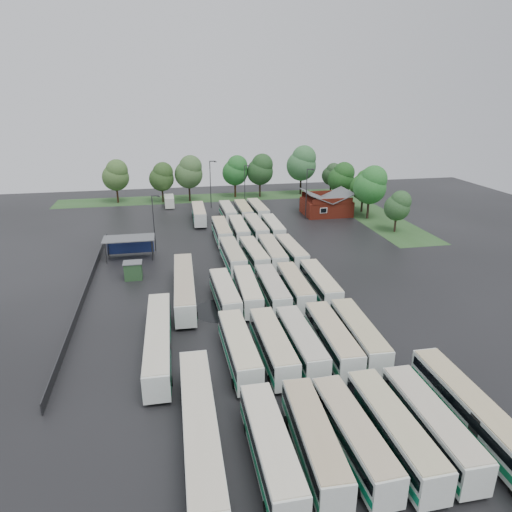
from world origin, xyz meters
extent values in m
plane|color=black|center=(0.00, 0.00, 0.00)|extent=(160.00, 160.00, 0.00)
cube|color=maroon|center=(24.00, 42.80, 1.70)|extent=(10.00, 8.00, 3.40)
cube|color=#4C4F51|center=(21.50, 42.80, 4.30)|extent=(5.07, 8.60, 2.19)
cube|color=#4C4F51|center=(26.50, 42.80, 4.30)|extent=(5.07, 8.60, 2.19)
cube|color=maroon|center=(24.00, 38.80, 3.90)|extent=(9.00, 0.20, 1.20)
cube|color=silver|center=(22.00, 38.75, 2.00)|extent=(1.60, 0.12, 1.20)
cylinder|color=#2D2D30|center=(-20.80, 20.00, 1.70)|extent=(0.16, 0.16, 3.40)
cylinder|color=#2D2D30|center=(-13.60, 20.00, 1.70)|extent=(0.16, 0.16, 3.40)
cylinder|color=#2D2D30|center=(-20.80, 23.20, 1.70)|extent=(0.16, 0.16, 3.40)
cylinder|color=#2D2D30|center=(-13.60, 23.20, 1.70)|extent=(0.16, 0.16, 3.40)
cube|color=#4C4F51|center=(-17.20, 21.60, 3.50)|extent=(8.20, 4.20, 0.15)
cube|color=navy|center=(-17.20, 23.50, 1.60)|extent=(7.60, 0.08, 2.60)
cube|color=#244725|center=(-16.20, 12.60, 1.25)|extent=(2.50, 2.00, 2.50)
cube|color=#4C4F51|center=(-16.20, 12.60, 2.56)|extent=(2.70, 2.20, 0.12)
cube|color=#284C21|center=(2.00, 64.80, 0.01)|extent=(80.00, 10.00, 0.01)
cube|color=#284C21|center=(34.00, 42.80, 0.01)|extent=(10.00, 50.00, 0.01)
cube|color=#2D2D30|center=(-22.20, 8.00, 0.60)|extent=(0.10, 50.00, 1.20)
cube|color=silver|center=(-4.45, -26.19, 1.78)|extent=(2.49, 11.74, 2.69)
cube|color=black|center=(-4.45, -26.19, 2.32)|extent=(2.55, 11.27, 0.86)
cube|color=#0B7947|center=(-4.45, -26.19, 1.19)|extent=(2.54, 11.51, 0.59)
cube|color=beige|center=(-4.45, -26.19, 3.18)|extent=(2.39, 11.39, 0.12)
cylinder|color=black|center=(-4.45, -29.95, 0.44)|extent=(2.49, 0.94, 0.94)
cylinder|color=black|center=(-4.45, -22.44, 0.44)|extent=(2.49, 0.94, 0.94)
cube|color=silver|center=(-1.10, -25.88, 1.74)|extent=(2.83, 11.50, 2.62)
cube|color=black|center=(-1.10, -25.88, 2.26)|extent=(2.87, 11.04, 0.84)
cube|color=#1A8156|center=(-1.10, -25.88, 1.16)|extent=(2.87, 11.27, 0.58)
cube|color=tan|center=(-1.10, -25.88, 3.09)|extent=(2.72, 11.15, 0.11)
cylinder|color=black|center=(-1.10, -29.53, 0.43)|extent=(2.42, 0.91, 0.91)
cylinder|color=black|center=(-1.10, -22.23, 0.43)|extent=(2.42, 0.91, 0.91)
cube|color=silver|center=(1.89, -26.08, 1.74)|extent=(2.82, 11.52, 2.62)
cube|color=black|center=(1.89, -26.08, 2.26)|extent=(2.86, 11.07, 0.84)
cube|color=#078654|center=(1.89, -26.08, 1.16)|extent=(2.86, 11.30, 0.58)
cube|color=tan|center=(1.89, -26.08, 3.10)|extent=(2.71, 11.18, 0.11)
cylinder|color=black|center=(1.89, -29.74, 0.43)|extent=(2.43, 0.92, 0.92)
cylinder|color=black|center=(1.89, -22.42, 0.43)|extent=(2.43, 0.92, 0.92)
cube|color=silver|center=(5.05, -26.21, 1.82)|extent=(2.72, 11.98, 2.74)
cube|color=black|center=(5.05, -26.21, 2.36)|extent=(2.77, 11.51, 0.88)
cube|color=#0E8659|center=(5.05, -26.21, 1.21)|extent=(2.76, 11.74, 0.60)
cube|color=tan|center=(5.05, -26.21, 3.23)|extent=(2.61, 11.62, 0.12)
cylinder|color=black|center=(5.05, -30.03, 0.45)|extent=(2.54, 0.95, 0.95)
cylinder|color=black|center=(5.05, -22.39, 0.45)|extent=(2.54, 0.95, 0.95)
cube|color=silver|center=(8.22, -26.11, 1.79)|extent=(2.47, 11.77, 2.70)
cube|color=black|center=(8.22, -26.11, 2.33)|extent=(2.52, 11.30, 0.86)
cube|color=#097542|center=(8.22, -26.11, 1.20)|extent=(2.51, 11.54, 0.59)
cube|color=#B5AB94|center=(8.22, -26.11, 3.19)|extent=(2.37, 11.42, 0.12)
cylinder|color=black|center=(8.22, -29.88, 0.44)|extent=(2.50, 0.94, 0.94)
cylinder|color=black|center=(8.22, -22.34, 0.44)|extent=(2.50, 0.94, 0.94)
cube|color=silver|center=(-4.55, -12.43, 1.79)|extent=(2.74, 11.86, 2.70)
cube|color=black|center=(-4.55, -12.43, 2.34)|extent=(2.79, 11.39, 0.87)
cube|color=#047648|center=(-4.55, -12.43, 1.20)|extent=(2.78, 11.62, 0.60)
cube|color=beige|center=(-4.55, -12.43, 3.20)|extent=(2.63, 11.50, 0.12)
cylinder|color=black|center=(-4.55, -16.21, 0.44)|extent=(2.51, 0.94, 0.94)
cylinder|color=black|center=(-4.55, -8.66, 0.44)|extent=(2.51, 0.94, 0.94)
cube|color=silver|center=(-1.11, -12.54, 1.79)|extent=(2.58, 11.80, 2.70)
cube|color=black|center=(-1.11, -12.54, 2.33)|extent=(2.63, 11.33, 0.86)
cube|color=#098558|center=(-1.11, -12.54, 1.20)|extent=(2.62, 11.57, 0.59)
cube|color=#C0B391|center=(-1.11, -12.54, 3.19)|extent=(2.47, 11.45, 0.12)
cylinder|color=black|center=(-1.11, -16.31, 0.44)|extent=(2.50, 0.94, 0.94)
cylinder|color=black|center=(-1.11, -8.77, 0.44)|extent=(2.50, 0.94, 0.94)
cube|color=silver|center=(1.88, -12.37, 1.75)|extent=(2.54, 11.52, 2.63)
cube|color=black|center=(1.88, -12.37, 2.27)|extent=(2.59, 11.06, 0.84)
cube|color=#08724A|center=(1.88, -12.37, 1.17)|extent=(2.58, 11.29, 0.58)
cube|color=#B4AD9B|center=(1.88, -12.37, 3.11)|extent=(2.44, 11.18, 0.11)
cylinder|color=black|center=(1.88, -16.05, 0.43)|extent=(2.44, 0.92, 0.92)
cylinder|color=black|center=(1.88, -8.69, 0.43)|extent=(2.44, 0.92, 0.92)
cube|color=silver|center=(5.24, -12.45, 1.82)|extent=(2.76, 12.02, 2.74)
cube|color=black|center=(5.24, -12.45, 2.37)|extent=(2.81, 11.54, 0.88)
cube|color=#1E7F52|center=(5.24, -12.45, 1.22)|extent=(2.81, 11.78, 0.60)
cube|color=tan|center=(5.24, -12.45, 3.24)|extent=(2.65, 11.65, 0.12)
cylinder|color=black|center=(5.24, -16.27, 0.45)|extent=(2.54, 0.96, 0.96)
cylinder|color=black|center=(5.24, -8.62, 0.45)|extent=(2.54, 0.96, 0.96)
cube|color=silver|center=(8.24, -12.20, 1.82)|extent=(3.00, 12.03, 2.74)
cube|color=black|center=(8.24, -12.20, 2.36)|extent=(3.04, 11.56, 0.88)
cube|color=#077B48|center=(8.24, -12.20, 1.21)|extent=(3.04, 11.80, 0.60)
cube|color=tan|center=(8.24, -12.20, 3.23)|extent=(2.88, 11.67, 0.12)
cylinder|color=black|center=(8.24, -16.02, 0.45)|extent=(2.54, 0.96, 0.96)
cylinder|color=black|center=(8.24, -8.38, 0.45)|extent=(2.54, 0.96, 0.96)
cube|color=silver|center=(-4.21, 0.89, 1.73)|extent=(2.78, 11.44, 2.60)
cube|color=black|center=(-4.21, 0.89, 2.25)|extent=(2.82, 10.99, 0.83)
cube|color=#1D8158|center=(-4.21, 0.89, 1.15)|extent=(2.82, 11.21, 0.57)
cube|color=beige|center=(-4.21, 0.89, 3.08)|extent=(2.67, 11.10, 0.11)
cylinder|color=black|center=(-4.21, -2.74, 0.43)|extent=(2.41, 0.91, 0.91)
cylinder|color=black|center=(-4.21, 4.53, 0.43)|extent=(2.41, 0.91, 0.91)
cube|color=silver|center=(-1.21, 1.39, 1.73)|extent=(2.73, 11.46, 2.61)
cube|color=black|center=(-1.21, 1.39, 2.25)|extent=(2.78, 11.01, 0.84)
cube|color=#138653|center=(-1.21, 1.39, 1.16)|extent=(2.78, 11.23, 0.57)
cube|color=beige|center=(-1.21, 1.39, 3.08)|extent=(2.63, 11.11, 0.11)
cylinder|color=black|center=(-1.21, -2.25, 0.43)|extent=(2.42, 0.91, 0.91)
cylinder|color=black|center=(-1.21, 5.04, 0.43)|extent=(2.42, 0.91, 0.91)
cube|color=silver|center=(1.97, 0.96, 1.76)|extent=(2.52, 11.59, 2.65)
cube|color=black|center=(1.97, 0.96, 2.29)|extent=(2.57, 11.13, 0.85)
cube|color=#188155|center=(1.97, 0.96, 1.18)|extent=(2.56, 11.36, 0.58)
cube|color=#AFA795|center=(1.97, 0.96, 3.13)|extent=(2.42, 11.25, 0.12)
cylinder|color=black|center=(1.97, -2.75, 0.43)|extent=(2.46, 0.93, 0.93)
cylinder|color=black|center=(1.97, 4.66, 0.43)|extent=(2.46, 0.93, 0.93)
cube|color=silver|center=(5.10, 1.34, 1.75)|extent=(2.64, 11.54, 2.63)
cube|color=black|center=(5.10, 1.34, 2.28)|extent=(2.69, 11.09, 0.84)
cube|color=#21845F|center=(5.10, 1.34, 1.17)|extent=(2.68, 11.32, 0.58)
cube|color=tan|center=(5.10, 1.34, 3.11)|extent=(2.54, 11.20, 0.11)
cylinder|color=black|center=(5.10, -2.34, 0.43)|extent=(2.44, 0.92, 0.92)
cylinder|color=black|center=(5.10, 5.01, 0.43)|extent=(2.44, 0.92, 0.92)
cube|color=silver|center=(8.60, 1.49, 1.79)|extent=(2.71, 11.82, 2.70)
cube|color=black|center=(8.60, 1.49, 2.33)|extent=(2.75, 11.35, 0.86)
cube|color=#0D734D|center=(8.60, 1.49, 1.20)|extent=(2.75, 11.59, 0.59)
cube|color=beige|center=(8.60, 1.49, 3.19)|extent=(2.60, 11.46, 0.12)
cylinder|color=black|center=(8.60, -2.28, 0.44)|extent=(2.50, 0.94, 0.94)
cylinder|color=black|center=(8.60, 5.25, 0.44)|extent=(2.50, 0.94, 0.94)
cube|color=silver|center=(-1.22, 14.47, 1.80)|extent=(2.70, 11.89, 2.72)
cube|color=black|center=(-1.22, 14.47, 2.35)|extent=(2.75, 11.42, 0.87)
cube|color=#04784B|center=(-1.22, 14.47, 1.20)|extent=(2.74, 11.66, 0.60)
cube|color=tan|center=(-1.22, 14.47, 3.21)|extent=(2.59, 11.54, 0.12)
cylinder|color=black|center=(-1.22, 10.68, 0.44)|extent=(2.52, 0.95, 0.95)
cylinder|color=black|center=(-1.22, 18.26, 0.44)|extent=(2.52, 0.95, 0.95)
cube|color=silver|center=(2.16, 14.56, 1.75)|extent=(2.84, 11.59, 2.64)
cube|color=black|center=(2.16, 14.56, 2.28)|extent=(2.88, 11.14, 0.84)
cube|color=#138455|center=(2.16, 14.56, 1.17)|extent=(2.88, 11.36, 0.58)
cube|color=beige|center=(2.16, 14.56, 3.12)|extent=(2.73, 11.24, 0.12)
cylinder|color=black|center=(2.16, 10.87, 0.43)|extent=(2.45, 0.92, 0.92)
cylinder|color=black|center=(2.16, 18.24, 0.43)|extent=(2.45, 0.92, 0.92)
cube|color=silver|center=(5.11, 14.59, 1.80)|extent=(2.65, 11.90, 2.72)
cube|color=black|center=(5.11, 14.59, 2.35)|extent=(2.70, 11.42, 0.87)
cube|color=#077D4D|center=(5.11, 14.59, 1.21)|extent=(2.70, 11.66, 0.60)
cube|color=tan|center=(5.11, 14.59, 3.21)|extent=(2.55, 11.54, 0.12)
cylinder|color=black|center=(5.11, 10.79, 0.44)|extent=(2.52, 0.95, 0.95)
cylinder|color=black|center=(5.11, 18.38, 0.44)|extent=(2.52, 0.95, 0.95)
cube|color=silver|center=(8.28, 14.73, 1.73)|extent=(2.67, 11.43, 2.61)
cube|color=black|center=(8.28, 14.73, 2.25)|extent=(2.71, 10.97, 0.83)
cube|color=#137D51|center=(8.28, 14.73, 1.16)|extent=(2.71, 11.20, 0.57)
cube|color=#BDAD90|center=(8.28, 14.73, 3.08)|extent=(2.56, 11.08, 0.11)
cylinder|color=black|center=(8.28, 11.09, 0.43)|extent=(2.42, 0.91, 0.91)
cylinder|color=black|center=(8.28, 18.37, 0.43)|extent=(2.42, 0.91, 0.91)
cube|color=silver|center=(-1.25, 28.09, 1.80)|extent=(2.52, 11.85, 2.71)
cube|color=black|center=(-1.25, 28.09, 2.34)|extent=(2.57, 11.38, 0.87)
cube|color=#107D52|center=(-1.25, 28.09, 1.20)|extent=(2.57, 11.62, 0.60)
cube|color=tan|center=(-1.25, 28.09, 3.21)|extent=(2.42, 11.50, 0.12)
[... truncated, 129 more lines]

